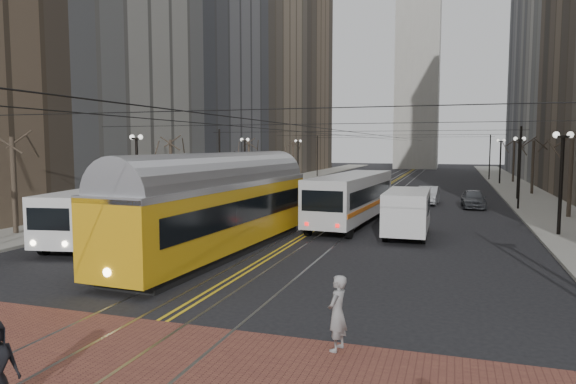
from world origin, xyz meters
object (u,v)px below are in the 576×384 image
Objects in this scene: streetcar at (219,215)px; cargo_van at (407,214)px; sedan_grey at (473,199)px; rear_bus at (352,200)px; pedestrian_b at (337,313)px; clock_tower at (420,0)px; transit_bus at (111,213)px; sedan_silver at (428,195)px.

cargo_van is (8.10, 7.07, -0.52)m from streetcar.
rear_bus is at bearing -126.63° from sedan_grey.
clock_tower is at bearing -164.27° from pedestrian_b.
rear_bus is 20.64m from pedestrian_b.
streetcar reaches higher than transit_bus.
streetcar is (-2.50, -93.83, -34.13)m from clock_tower.
clock_tower is 109.38m from pedestrian_b.
sedan_silver is (5.94, -69.71, -35.19)m from clock_tower.
transit_bus reaches higher than sedan_grey.
streetcar is at bearing -139.44° from cargo_van.
transit_bus is 5.94× the size of pedestrian_b.
sedan_grey is at bearing 37.09° from transit_bus.
sedan_silver is (8.44, 24.13, -1.06)m from streetcar.
sedan_silver is at bearing 73.93° from streetcar.
cargo_van is at bearing -107.61° from sedan_grey.
clock_tower is 5.32× the size of rear_bus.
pedestrian_b is at bearing -47.72° from streetcar.
streetcar is 11.50m from rear_bus.
sedan_silver is at bearing -85.13° from clock_tower.
cargo_van reaches higher than sedan_grey.
pedestrian_b is at bearing -88.39° from sedan_silver.
clock_tower is at bearing 93.12° from cargo_van.
pedestrian_b is at bearing -46.44° from transit_bus.
clock_tower is 4.25× the size of streetcar.
clock_tower is 93.59m from cargo_van.
transit_bus is 16.36m from cargo_van.
rear_bus is 6.47× the size of pedestrian_b.
sedan_grey is 2.34× the size of pedestrian_b.
rear_bus reaches higher than pedestrian_b.
rear_bus is 5.23m from cargo_van.
streetcar reaches higher than cargo_van.
streetcar is at bearing -128.16° from pedestrian_b.
clock_tower is 11.19× the size of cargo_van.
streetcar is 3.32× the size of sedan_silver.
transit_bus is at bearing -113.92° from pedestrian_b.
cargo_van is at bearing 44.34° from streetcar.
clock_tower is 14.13× the size of sedan_silver.
streetcar is 25.44m from sedan_grey.
pedestrian_b is at bearing -87.05° from clock_tower.
cargo_van is (15.44, 5.42, -0.12)m from transit_bus.
streetcar is at bearing -106.66° from sedan_silver.
transit_bus reaches higher than pedestrian_b.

